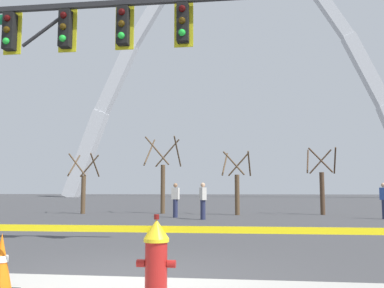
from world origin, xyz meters
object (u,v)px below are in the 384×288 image
Objects in this scene: monument_arch at (237,77)px; pedestrian_walking_right at (203,201)px; pedestrian_walking_left at (175,200)px; fire_hydrant at (156,259)px; traffic_signal_gantry at (48,56)px; pedestrian_standing_center at (384,200)px; traffic_cone_by_hydrant at (1,263)px.

monument_arch reaches higher than pedestrian_walking_right.
pedestrian_walking_left is at bearing 139.38° from pedestrian_walking_right.
pedestrian_walking_right is at bearing 93.65° from fire_hydrant.
monument_arch is at bearing 87.33° from traffic_signal_gantry.
traffic_signal_gantry is 4.92× the size of pedestrian_standing_center.
pedestrian_walking_right reaches higher than fire_hydrant.
pedestrian_standing_center is at bearing 64.73° from fire_hydrant.
pedestrian_walking_right reaches higher than traffic_cone_by_hydrant.
pedestrian_standing_center is (9.05, 14.80, 0.46)m from traffic_cone_by_hydrant.
fire_hydrant is at bearing -86.35° from pedestrian_walking_right.
monument_arch is 57.29m from pedestrian_walking_left.
traffic_cone_by_hydrant is 0.01× the size of monument_arch.
pedestrian_walking_left and pedestrian_standing_center have the same top height.
pedestrian_standing_center is at bearing -81.91° from monument_arch.
traffic_signal_gantry is at bearing -96.89° from pedestrian_walking_left.
monument_arch is at bearing 98.09° from pedestrian_standing_center.
pedestrian_walking_left reaches higher than fire_hydrant.
pedestrian_standing_center is 1.00× the size of pedestrian_walking_right.
monument_arch is at bearing 88.79° from traffic_cone_by_hydrant.
traffic_signal_gantry reaches higher than traffic_cone_by_hydrant.
pedestrian_standing_center is (7.60, -53.50, -20.05)m from monument_arch.
traffic_cone_by_hydrant is (-2.01, 0.12, -0.11)m from fire_hydrant.
fire_hydrant is 0.62× the size of pedestrian_standing_center.
fire_hydrant is at bearing -81.23° from pedestrian_walking_left.
pedestrian_walking_right is (2.69, 9.34, -3.59)m from traffic_signal_gantry.
traffic_cone_by_hydrant is 71.33m from monument_arch.
fire_hydrant is 14.96m from pedestrian_walking_left.
pedestrian_walking_left is at bearing -179.17° from pedestrian_standing_center.
pedestrian_walking_right is (-0.30, -54.85, -20.05)m from monument_arch.
pedestrian_walking_right is at bearing -90.32° from monument_arch.
pedestrian_walking_right is at bearing -40.62° from pedestrian_walking_left.
pedestrian_walking_left is 1.87m from pedestrian_walking_right.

